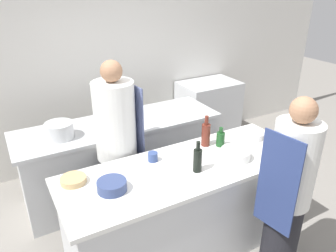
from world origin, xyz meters
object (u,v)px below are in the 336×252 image
(bottle_olive_oil, at_px, (220,139))
(bowl_ceramic_blue, at_px, (235,154))
(bottle_wine, at_px, (198,160))
(bowl_mixing_large, at_px, (112,186))
(bottle_vinegar, at_px, (206,134))
(bowl_wooden_salad, at_px, (73,180))
(cup, at_px, (153,157))
(oven_range, at_px, (208,113))
(chef_at_stove, at_px, (117,150))
(stockpot, at_px, (59,131))
(chef_at_prep_near, at_px, (288,195))
(bowl_prep_small, at_px, (252,135))

(bottle_olive_oil, relative_size, bowl_ceramic_blue, 0.72)
(bottle_olive_oil, height_order, bottle_wine, bottle_wine)
(bowl_mixing_large, xyz_separation_m, bowl_ceramic_blue, (1.17, -0.09, 0.00))
(bowl_ceramic_blue, bearing_deg, bottle_vinegar, 103.94)
(bottle_olive_oil, distance_m, bowl_mixing_large, 1.22)
(bowl_wooden_salad, bearing_deg, bottle_vinegar, 0.24)
(bottle_wine, bearing_deg, cup, 127.01)
(bowl_wooden_salad, height_order, cup, cup)
(oven_range, relative_size, bowl_wooden_salad, 4.67)
(oven_range, height_order, chef_at_stove, chef_at_stove)
(bottle_wine, height_order, bowl_ceramic_blue, bottle_wine)
(bottle_olive_oil, xyz_separation_m, stockpot, (-1.35, 0.96, 0.01))
(oven_range, xyz_separation_m, chef_at_prep_near, (-0.99, -2.45, 0.35))
(oven_range, height_order, bottle_wine, bottle_wine)
(oven_range, height_order, bowl_wooden_salad, oven_range)
(chef_at_stove, height_order, bottle_olive_oil, chef_at_stove)
(cup, bearing_deg, bowl_ceramic_blue, -26.20)
(bowl_mixing_large, distance_m, cup, 0.54)
(oven_range, relative_size, bottle_vinegar, 3.15)
(bowl_mixing_large, bearing_deg, bottle_olive_oil, 8.47)
(oven_range, relative_size, bowl_mixing_large, 4.20)
(stockpot, bearing_deg, cup, -54.74)
(chef_at_prep_near, xyz_separation_m, cup, (-0.77, 0.90, 0.12))
(bowl_wooden_salad, bearing_deg, cup, -0.75)
(oven_range, height_order, bowl_prep_small, bowl_prep_small)
(oven_range, xyz_separation_m, bottle_olive_oil, (-1.04, -1.61, 0.51))
(chef_at_stove, height_order, bowl_ceramic_blue, chef_at_stove)
(bottle_olive_oil, height_order, stockpot, bottle_olive_oil)
(bowl_wooden_salad, xyz_separation_m, stockpot, (0.09, 0.88, 0.06))
(stockpot, bearing_deg, chef_at_prep_near, -52.06)
(oven_range, distance_m, cup, 2.39)
(cup, bearing_deg, bowl_prep_small, -5.12)
(chef_at_stove, distance_m, bowl_wooden_salad, 0.67)
(chef_at_prep_near, height_order, stockpot, chef_at_prep_near)
(oven_range, xyz_separation_m, chef_at_stove, (-1.95, -1.14, 0.40))
(bowl_ceramic_blue, height_order, bowl_wooden_salad, bowl_ceramic_blue)
(chef_at_prep_near, xyz_separation_m, stockpot, (-1.40, 1.80, 0.16))
(bottle_wine, bearing_deg, bowl_wooden_salad, 160.33)
(bottle_wine, xyz_separation_m, bowl_mixing_large, (-0.74, 0.10, -0.07))
(bottle_wine, distance_m, stockpot, 1.52)
(oven_range, height_order, bowl_ceramic_blue, bowl_ceramic_blue)
(chef_at_stove, bearing_deg, bowl_prep_small, 62.12)
(bottle_vinegar, distance_m, stockpot, 1.51)
(bottle_vinegar, xyz_separation_m, bottle_wine, (-0.34, -0.36, -0.01))
(bottle_olive_oil, xyz_separation_m, bowl_ceramic_blue, (-0.03, -0.27, -0.03))
(oven_range, height_order, cup, cup)
(stockpot, bearing_deg, chef_at_stove, -47.56)
(chef_at_prep_near, height_order, chef_at_stove, chef_at_stove)
(oven_range, distance_m, bowl_wooden_salad, 2.96)
(bowl_mixing_large, xyz_separation_m, cup, (0.49, 0.25, -0.00))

